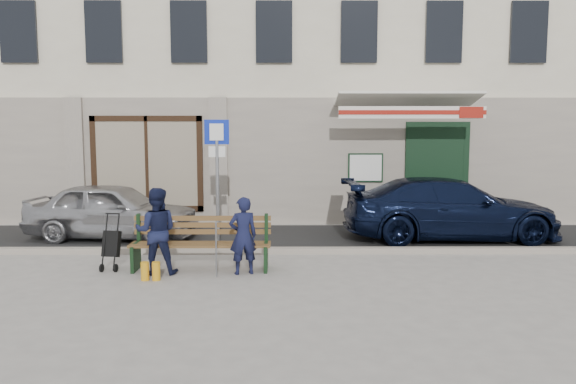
{
  "coord_description": "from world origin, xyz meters",
  "views": [
    {
      "loc": [
        0.29,
        -9.23,
        2.41
      ],
      "look_at": [
        0.33,
        1.6,
        1.2
      ],
      "focal_mm": 35.0,
      "sensor_mm": 36.0,
      "label": 1
    }
  ],
  "objects_px": {
    "car_navy": "(450,209)",
    "car_silver": "(113,211)",
    "woman": "(156,231)",
    "stroller": "(111,245)",
    "bench": "(198,244)",
    "man": "(243,236)",
    "parking_sign": "(217,164)"
  },
  "relations": [
    {
      "from": "car_navy",
      "to": "car_silver",
      "type": "bearing_deg",
      "value": 88.5
    },
    {
      "from": "stroller",
      "to": "man",
      "type": "bearing_deg",
      "value": 0.81
    },
    {
      "from": "bench",
      "to": "stroller",
      "type": "distance_m",
      "value": 1.51
    },
    {
      "from": "car_navy",
      "to": "woman",
      "type": "relative_size",
      "value": 3.22
    },
    {
      "from": "man",
      "to": "stroller",
      "type": "xyz_separation_m",
      "value": [
        -2.3,
        0.31,
        -0.22
      ]
    },
    {
      "from": "bench",
      "to": "car_navy",
      "type": "bearing_deg",
      "value": 27.96
    },
    {
      "from": "stroller",
      "to": "woman",
      "type": "bearing_deg",
      "value": -10.44
    },
    {
      "from": "parking_sign",
      "to": "stroller",
      "type": "xyz_separation_m",
      "value": [
        -1.66,
        -1.54,
        -1.31
      ]
    },
    {
      "from": "car_silver",
      "to": "woman",
      "type": "relative_size",
      "value": 2.56
    },
    {
      "from": "car_navy",
      "to": "stroller",
      "type": "relative_size",
      "value": 4.83
    },
    {
      "from": "bench",
      "to": "man",
      "type": "xyz_separation_m",
      "value": [
        0.8,
        -0.27,
        0.19
      ]
    },
    {
      "from": "car_silver",
      "to": "man",
      "type": "relative_size",
      "value": 2.86
    },
    {
      "from": "parking_sign",
      "to": "man",
      "type": "distance_m",
      "value": 2.24
    },
    {
      "from": "bench",
      "to": "man",
      "type": "relative_size",
      "value": 1.84
    },
    {
      "from": "woman",
      "to": "man",
      "type": "bearing_deg",
      "value": 174.29
    },
    {
      "from": "parking_sign",
      "to": "man",
      "type": "bearing_deg",
      "value": -74.91
    },
    {
      "from": "car_navy",
      "to": "stroller",
      "type": "height_order",
      "value": "car_navy"
    },
    {
      "from": "stroller",
      "to": "bench",
      "type": "bearing_deg",
      "value": 6.83
    },
    {
      "from": "car_silver",
      "to": "stroller",
      "type": "distance_m",
      "value": 2.82
    },
    {
      "from": "car_silver",
      "to": "bench",
      "type": "bearing_deg",
      "value": -133.73
    },
    {
      "from": "car_silver",
      "to": "bench",
      "type": "distance_m",
      "value": 3.58
    },
    {
      "from": "stroller",
      "to": "car_navy",
      "type": "bearing_deg",
      "value": 30.51
    },
    {
      "from": "car_silver",
      "to": "woman",
      "type": "distance_m",
      "value": 3.41
    },
    {
      "from": "man",
      "to": "stroller",
      "type": "distance_m",
      "value": 2.33
    },
    {
      "from": "car_navy",
      "to": "man",
      "type": "relative_size",
      "value": 3.59
    },
    {
      "from": "car_silver",
      "to": "bench",
      "type": "height_order",
      "value": "car_silver"
    },
    {
      "from": "parking_sign",
      "to": "woman",
      "type": "height_order",
      "value": "parking_sign"
    },
    {
      "from": "woman",
      "to": "bench",
      "type": "bearing_deg",
      "value": -164.2
    },
    {
      "from": "car_navy",
      "to": "woman",
      "type": "distance_m",
      "value": 6.5
    },
    {
      "from": "car_navy",
      "to": "stroller",
      "type": "distance_m",
      "value": 7.15
    },
    {
      "from": "man",
      "to": "car_navy",
      "type": "bearing_deg",
      "value": -161.86
    },
    {
      "from": "bench",
      "to": "man",
      "type": "height_order",
      "value": "man"
    }
  ]
}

